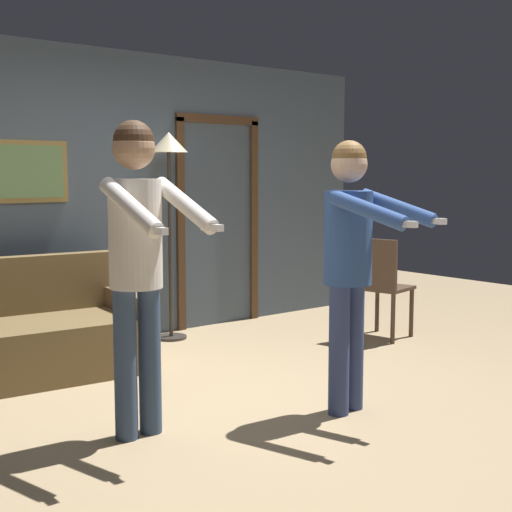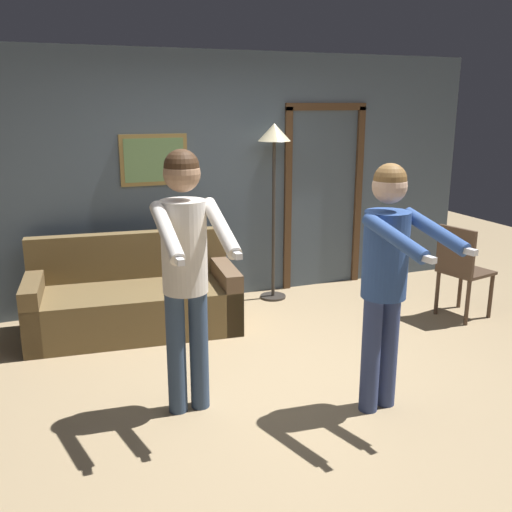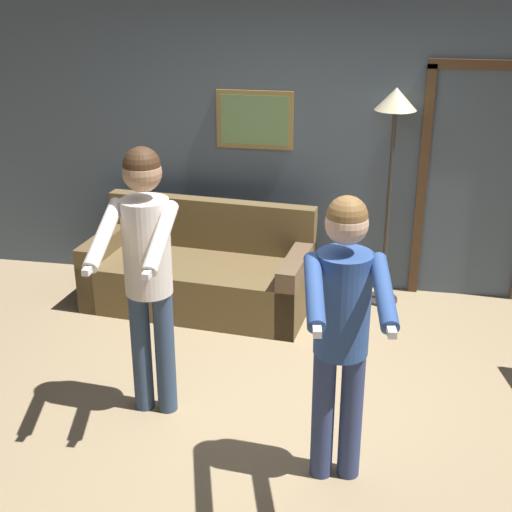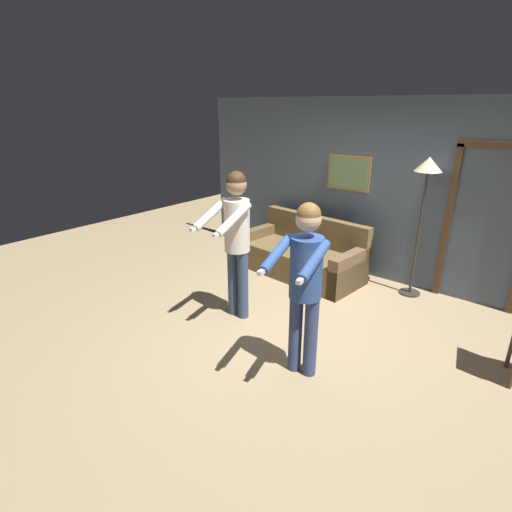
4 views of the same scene
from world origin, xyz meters
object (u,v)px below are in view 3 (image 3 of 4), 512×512
object	(u,v)px
torchiere_lamp	(394,125)
person_standing_left	(146,258)
couch	(200,275)
person_standing_right	(342,317)

from	to	relation	value
torchiere_lamp	person_standing_left	size ratio (longest dim) A/B	1.04
couch	torchiere_lamp	bearing A→B (deg)	12.87
torchiere_lamp	person_standing_left	world-z (taller)	torchiere_lamp
torchiere_lamp	person_standing_right	distance (m)	2.51
torchiere_lamp	person_standing_left	distance (m)	2.52
couch	person_standing_right	world-z (taller)	person_standing_right
person_standing_right	torchiere_lamp	bearing A→B (deg)	84.84
torchiere_lamp	person_standing_right	world-z (taller)	torchiere_lamp
person_standing_left	person_standing_right	size ratio (longest dim) A/B	1.05
couch	torchiere_lamp	world-z (taller)	torchiere_lamp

